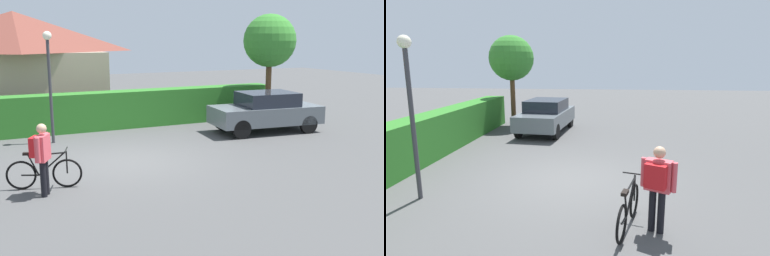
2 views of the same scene
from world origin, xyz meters
The scene contains 8 objects.
ground_plane centered at (0.00, 0.00, 0.00)m, with size 60.00×60.00×0.00m, color #474747.
hedge_row centered at (0.00, 4.82, 0.70)m, with size 15.42×0.90×1.41m, color #2C7124.
house_distant centered at (-2.15, 8.94, 2.30)m, with size 7.32×4.69×4.50m.
parked_car_near centered at (5.83, 1.80, 0.77)m, with size 4.08×2.12×1.46m.
bicycle centered at (-2.40, -1.44, 0.38)m, with size 1.65×0.64×0.92m.
person_rider centered at (-2.49, -1.92, 0.98)m, with size 0.49×0.60×1.62m.
street_lamp centered at (-1.54, 3.24, 2.39)m, with size 0.28×0.28×3.62m.
tree_kerbside centered at (7.25, 3.75, 3.26)m, with size 2.15×2.15×4.36m.
Camera 1 is at (-3.55, -11.93, 3.44)m, focal length 42.45 mm.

